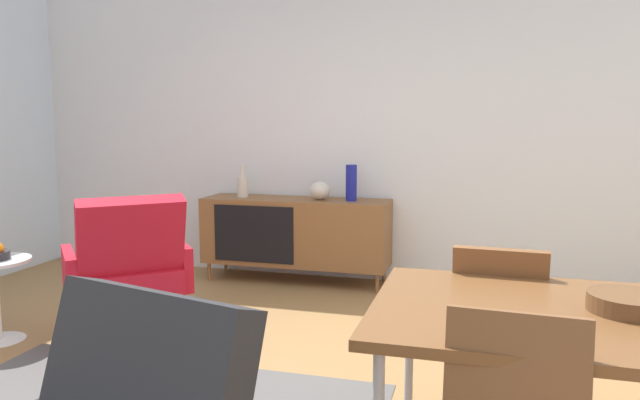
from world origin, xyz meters
TOP-DOWN VIEW (x-y plane):
  - wall_back at (0.00, 2.60)m, footprint 6.80×0.12m
  - sideboard at (-0.55, 2.30)m, footprint 1.60×0.45m
  - vase_cobalt at (-0.06, 2.30)m, footprint 0.09×0.09m
  - vase_sculptural_dark at (-0.33, 2.30)m, footprint 0.18×0.18m
  - vase_ceramic_small at (-1.03, 2.30)m, footprint 0.10×0.10m
  - dining_table at (1.42, -0.40)m, footprint 1.60×0.90m
  - wooden_bowl_on_table at (1.46, -0.35)m, footprint 0.26×0.26m
  - dining_chair_back_left at (1.07, 0.16)m, footprint 0.42×0.44m
  - lounge_chair_red at (-1.09, 0.64)m, footprint 0.91×0.91m

SIDE VIEW (x-z plane):
  - sideboard at x=-0.55m, z-range 0.08..0.80m
  - lounge_chair_red at x=-1.09m, z-range -0.01..0.94m
  - dining_chair_back_left at x=1.07m, z-range 0.04..0.90m
  - dining_table at x=1.42m, z-range 0.33..1.07m
  - wooden_bowl_on_table at x=1.46m, z-range 0.74..0.80m
  - vase_sculptural_dark at x=-0.33m, z-range 0.72..0.87m
  - vase_ceramic_small at x=-1.03m, z-range 0.68..0.95m
  - vase_cobalt at x=-0.06m, z-range 0.72..1.02m
  - wall_back at x=0.00m, z-range 0.00..2.80m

